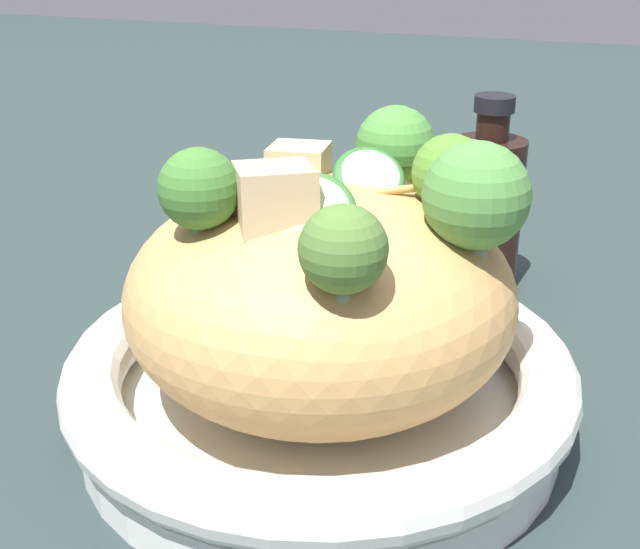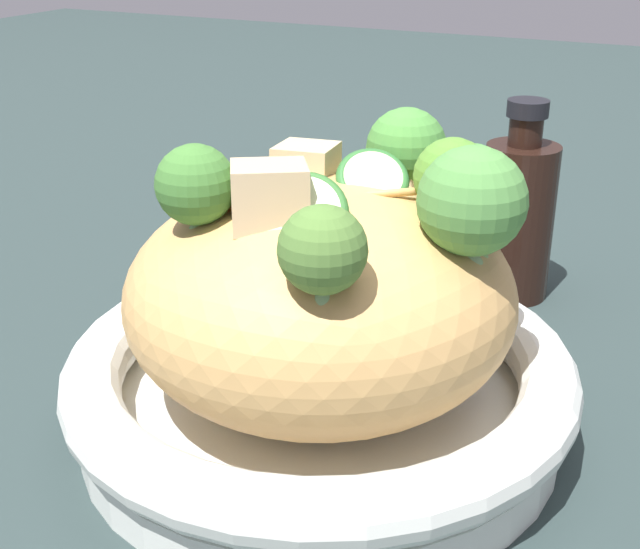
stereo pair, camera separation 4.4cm
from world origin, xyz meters
The scene contains 8 objects.
ground_plane centered at (0.00, 0.00, 0.00)m, with size 3.00×3.00×0.00m, color #263433.
serving_bowl centered at (0.00, 0.00, 0.03)m, with size 0.28×0.28×0.05m.
noodle_heap centered at (0.00, 0.00, 0.08)m, with size 0.20×0.20×0.12m.
broccoli_florets centered at (0.01, -0.05, 0.14)m, with size 0.19×0.18×0.06m.
carrot_coins centered at (0.01, 0.03, 0.14)m, with size 0.10×0.05×0.02m.
zucchini_slices centered at (0.01, -0.04, 0.13)m, with size 0.13×0.12×0.04m.
chicken_chunks centered at (0.00, 0.01, 0.14)m, with size 0.14×0.08×0.04m.
soy_sauce_bottle centered at (0.22, -0.05, 0.06)m, with size 0.05×0.05×0.15m.
Camera 2 is at (-0.36, -0.18, 0.27)m, focal length 48.01 mm.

